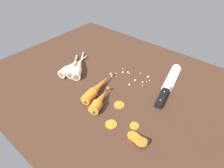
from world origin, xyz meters
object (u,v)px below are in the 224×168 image
Objects in this scene: carrot_slice_stray_mid at (119,105)px; chefs_knife at (170,82)px; whole_carrot_second at (99,101)px; parsnip_mid_right at (70,68)px; carrot_slice_stack at (137,139)px; carrot_slice_stray_far at (111,124)px; parsnip_front at (79,68)px; carrot_slice_stray_near at (134,125)px; parsnip_mid_left at (73,68)px; whole_carrot at (96,89)px.

chefs_knife is at bearing 71.01° from carrot_slice_stray_mid.
parsnip_mid_right is (-26.82, 8.03, -0.12)cm from whole_carrot_second.
carrot_slice_stack is 1.92× the size of carrot_slice_stray_far.
carrot_slice_stray_near is at bearing -14.45° from parsnip_front.
parsnip_front is 2.87cm from parsnip_mid_left.
parsnip_front is at bearing 41.61° from parsnip_mid_left.
chefs_knife is 8.24× the size of carrot_slice_stray_mid.
whole_carrot is at bearing -128.72° from chefs_knife.
parsnip_mid_left reaches higher than chefs_knife.
carrot_slice_stray_near is at bearing -11.30° from parsnip_mid_left.
parsnip_mid_right is 49.20cm from carrot_slice_stack.
whole_carrot_second is 4.57× the size of carrot_slice_stray_near.
chefs_knife is at bearing 81.78° from carrot_slice_stray_far.
parsnip_mid_right reaches higher than carrot_slice_stray_far.
parsnip_front is at bearing 155.78° from whole_carrot_second.
carrot_slice_stray_far is at bearing -20.47° from parsnip_mid_left.
carrot_slice_stray_near is (-4.12, 4.42, -0.61)cm from carrot_slice_stack.
whole_carrot is at bearing -12.05° from parsnip_mid_left.
carrot_slice_stack is at bearing -31.67° from carrot_slice_stray_mid.
carrot_slice_stray_far is (-5.07, -35.12, -0.29)cm from chefs_knife.
parsnip_front is 4.79× the size of carrot_slice_stray_far.
whole_carrot_second is at bearing 168.58° from carrot_slice_stack.
whole_carrot is at bearing 150.19° from carrot_slice_stray_far.
whole_carrot is 23.06cm from carrot_slice_stray_near.
parsnip_front is (-17.64, 6.13, -0.12)cm from whole_carrot.
whole_carrot_second is 8.02cm from carrot_slice_stray_mid.
carrot_slice_stack is at bearing -14.41° from parsnip_mid_right.
carrot_slice_stack reaches higher than carrot_slice_stray_near.
parsnip_mid_left reaches higher than carrot_slice_stray_near.
parsnip_mid_left is 3.89× the size of carrot_slice_stray_mid.
whole_carrot_second reaches higher than parsnip_mid_right.
parsnip_front is 30.28cm from carrot_slice_stray_mid.
parsnip_front is 5.97× the size of carrot_slice_stray_near.
chefs_knife is 2.26× the size of whole_carrot_second.
carrot_slice_stray_mid is (29.69, -5.75, -1.62)cm from parsnip_front.
whole_carrot_second is at bearing -16.68° from parsnip_mid_right.
parsnip_mid_left is 43.25cm from carrot_slice_stray_near.
whole_carrot_second reaches higher than chefs_knife.
parsnip_mid_left is 2.04× the size of carrot_slice_stack.
whole_carrot_second is 25.81cm from parsnip_front.
whole_carrot is 1.35× the size of parsnip_mid_left.
carrot_slice_stray_mid and carrot_slice_stray_far have the same top height.
carrot_slice_stack is (26.72, -8.67, -1.13)cm from whole_carrot.
parsnip_front is (-38.53, -19.93, 1.33)cm from chefs_knife.
parsnip_mid_right is at bearing -150.26° from parsnip_mid_left.
parsnip_mid_left is at bearing -151.77° from chefs_knife.
carrot_slice_stray_near is at bearing 35.37° from carrot_slice_stray_far.
parsnip_mid_right is 2.60× the size of carrot_slice_stack.
carrot_slice_stray_far is (35.60, -13.28, -1.62)cm from parsnip_mid_left.
parsnip_mid_right is at bearing 161.02° from carrot_slice_stray_far.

